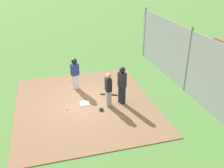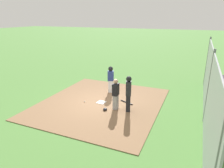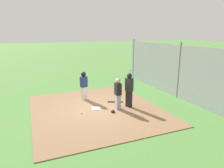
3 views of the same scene
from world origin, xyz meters
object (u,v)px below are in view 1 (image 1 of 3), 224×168
runner (75,72)px  parked_car_silver (184,42)px  catcher_mask (101,109)px  parked_car_red (215,54)px  baseball_bat (109,94)px  catcher (108,89)px  baseball (67,109)px  umpire (122,84)px  home_plate (85,103)px

runner → parked_car_silver: 9.89m
catcher_mask → parked_car_red: bearing=-66.0°
baseball_bat → catcher_mask: 1.50m
catcher → baseball: bearing=-3.5°
catcher → catcher_mask: bearing=39.6°
umpire → parked_car_red: size_ratio=0.44×
umpire → runner: umpire is taller
parked_car_silver → umpire: bearing=139.6°
baseball → parked_car_silver: size_ratio=0.02×
catcher → parked_car_silver: bearing=-139.4°
catcher → baseball_bat: 1.29m
parked_car_red → baseball: bearing=-71.6°
catcher_mask → parked_car_silver: size_ratio=0.05×
umpire → baseball: (0.08, 2.60, -0.94)m
baseball_bat → catcher_mask: size_ratio=3.56×
catcher_mask → baseball: 1.57m
catcher_mask → baseball: catcher_mask is taller
home_plate → catcher_mask: (-0.81, -0.62, 0.05)m
runner → baseball: 2.34m
catcher → parked_car_silver: (6.53, -7.64, -0.26)m
parked_car_red → parked_car_silver: (3.06, 0.54, 0.00)m
home_plate → baseball: 0.94m
baseball → parked_car_silver: bearing=-56.2°
runner → baseball_bat: bearing=26.9°
home_plate → catcher: catcher is taller
baseball → parked_car_red: 10.66m
baseball_bat → catcher: bearing=97.2°
runner → catcher_mask: (-2.52, -0.79, -0.90)m
catcher_mask → parked_car_red: 9.44m
catcher_mask → catcher: bearing=-50.5°
home_plate → baseball: size_ratio=5.95×
umpire → runner: (2.11, 1.89, -0.02)m
baseball_bat → umpire: bearing=136.4°
parked_car_silver → parked_car_red: bearing=-163.4°
parked_car_red → parked_car_silver: same height
runner → parked_car_silver: size_ratio=0.38×
runner → parked_car_silver: runner is taller
baseball_bat → baseball: bearing=43.8°
runner → umpire: bearing=17.4°
runner → parked_car_red: runner is taller
catcher → parked_car_silver: 10.05m
parked_car_silver → baseball: bearing=130.5°
baseball → parked_car_silver: 11.53m
baseball_bat → parked_car_silver: size_ratio=0.20×
umpire → parked_car_silver: size_ratio=0.42×
parked_car_red → home_plate: bearing=-71.8°
home_plate → baseball: (-0.33, 0.88, 0.03)m
umpire → home_plate: bearing=-29.9°
baseball_bat → baseball: (-0.84, 2.20, 0.01)m
baseball_bat → home_plate: bearing=44.0°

